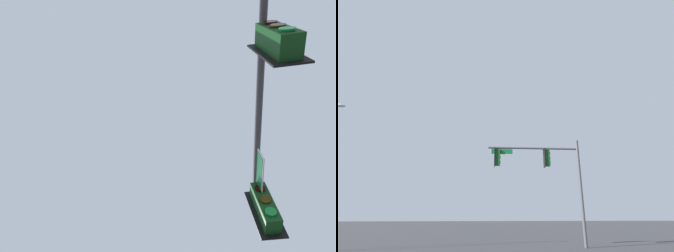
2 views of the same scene
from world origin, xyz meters
The scene contains 1 object.
signal_pole_near centered at (-6.42, -7.27, 4.85)m, with size 6.16×1.48×6.87m.
Camera 1 is at (-7.16, -5.60, 1.62)m, focal length 28.00 mm.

